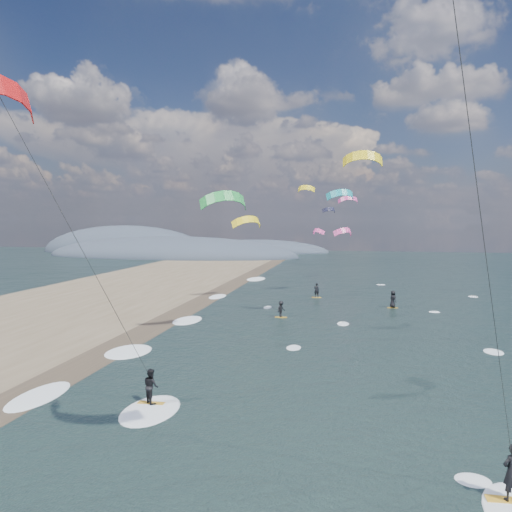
# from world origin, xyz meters

# --- Properties ---
(ground) EXTENTS (260.00, 260.00, 0.00)m
(ground) POSITION_xyz_m (0.00, 0.00, 0.00)
(ground) COLOR black
(ground) RESTS_ON ground
(wet_sand_strip) EXTENTS (3.00, 240.00, 0.00)m
(wet_sand_strip) POSITION_xyz_m (-12.00, 10.00, 0.00)
(wet_sand_strip) COLOR #382D23
(wet_sand_strip) RESTS_ON ground
(coastal_hills) EXTENTS (80.00, 41.00, 15.00)m
(coastal_hills) POSITION_xyz_m (-44.84, 107.86, 0.00)
(coastal_hills) COLOR #3D4756
(coastal_hills) RESTS_ON ground
(kitesurfer_near_b) EXTENTS (6.83, 9.34, 15.13)m
(kitesurfer_near_b) POSITION_xyz_m (-7.50, 1.81, 9.93)
(kitesurfer_near_b) COLOR gold
(kitesurfer_near_b) RESTS_ON ground
(far_kitesurfers) EXTENTS (11.72, 13.43, 1.81)m
(far_kitesurfers) POSITION_xyz_m (2.81, 34.44, 0.85)
(far_kitesurfers) COLOR gold
(far_kitesurfers) RESTS_ON ground
(bg_kite_field) EXTENTS (15.22, 74.21, 8.74)m
(bg_kite_field) POSITION_xyz_m (-0.03, 54.00, 11.14)
(bg_kite_field) COLOR yellow
(bg_kite_field) RESTS_ON ground
(shoreline_surf) EXTENTS (2.40, 79.40, 0.11)m
(shoreline_surf) POSITION_xyz_m (-10.80, 14.75, 0.00)
(shoreline_surf) COLOR white
(shoreline_surf) RESTS_ON ground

